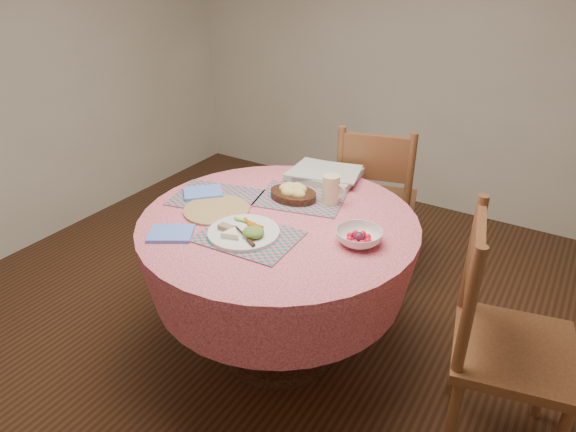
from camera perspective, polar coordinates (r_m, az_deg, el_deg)
name	(u,v)px	position (r m, az deg, el deg)	size (l,w,h in m)	color
ground	(280,348)	(2.70, -0.93, -14.49)	(4.00, 4.00, 0.00)	#331C0F
dining_table	(279,256)	(2.36, -1.04, -4.51)	(1.24, 1.24, 0.75)	#FC7582
chair_right	(500,338)	(2.12, 22.53, -12.37)	(0.53, 0.55, 1.00)	brown
chair_back	(375,200)	(3.02, 9.61, 1.79)	(0.55, 0.54, 0.98)	brown
placemat_front	(249,237)	(2.13, -4.39, -2.29)	(0.40, 0.30, 0.01)	#146D71
placemat_left	(216,197)	(2.48, -8.03, 2.07)	(0.40, 0.30, 0.01)	#146D71
placemat_back	(301,198)	(2.44, 1.46, 1.98)	(0.40, 0.30, 0.01)	#146D71
wicker_trivet	(217,210)	(2.35, -7.94, 0.68)	(0.30, 0.30, 0.01)	olive
napkin_near	(171,233)	(2.19, -12.87, -1.91)	(0.18, 0.14, 0.01)	#5F85F5
napkin_far	(203,192)	(2.51, -9.44, 2.61)	(0.18, 0.14, 0.01)	#5F85F5
dinner_plate	(244,232)	(2.13, -4.90, -1.75)	(0.30, 0.30, 0.05)	white
bread_bowl	(293,192)	(2.43, 0.59, 2.69)	(0.23, 0.23, 0.08)	black
latte_mug	(332,189)	(2.37, 4.86, 2.96)	(0.12, 0.08, 0.14)	beige
fruit_bowl	(359,237)	(2.09, 7.88, -2.33)	(0.24, 0.24, 0.06)	white
newspaper_stack	(325,174)	(2.66, 4.11, 4.70)	(0.39, 0.32, 0.04)	silver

